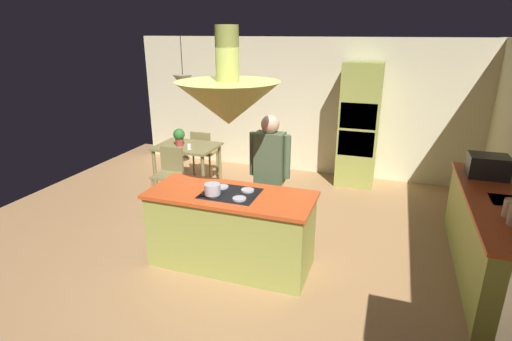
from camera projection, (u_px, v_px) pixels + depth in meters
ground at (238, 255)px, 5.00m from camera, size 8.16×8.16×0.00m
wall_back at (303, 107)px, 7.66m from camera, size 6.80×0.10×2.55m
kitchen_island at (231, 229)px, 4.67m from camera, size 1.91×0.81×0.93m
counter_run_right at (491, 236)px, 4.51m from camera, size 0.73×2.58×0.91m
oven_tower at (359, 125)px, 7.02m from camera, size 0.66×0.62×2.16m
dining_table at (187, 151)px, 7.01m from camera, size 1.05×0.80×0.76m
person_at_island at (270, 172)px, 5.02m from camera, size 0.53×0.23×1.70m
range_hood at (228, 100)px, 4.17m from camera, size 1.10×1.10×1.00m
pendant_light_over_table at (183, 81)px, 6.60m from camera, size 0.32×0.32×0.82m
chair_facing_island at (169, 170)px, 6.50m from camera, size 0.40×0.40×0.87m
chair_by_back_wall at (203, 150)px, 7.61m from camera, size 0.40×0.40×0.87m
potted_plant_on_table at (179, 136)px, 6.91m from camera, size 0.20×0.20×0.30m
cup_on_table at (189, 147)px, 6.73m from camera, size 0.07×0.07×0.09m
canister_sugar at (511, 208)px, 3.92m from camera, size 0.14×0.14×0.18m
microwave_on_counter at (488, 166)px, 4.99m from camera, size 0.46×0.36×0.28m
cooking_pot_on_cooktop at (212, 189)px, 4.43m from camera, size 0.18×0.18×0.12m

